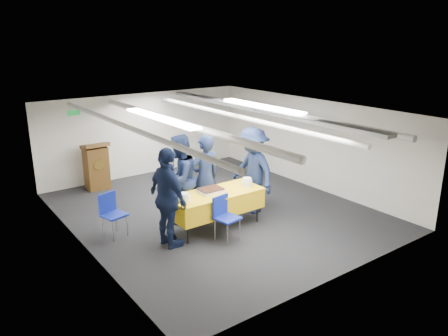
{
  "coord_description": "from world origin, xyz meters",
  "views": [
    {
      "loc": [
        -5.25,
        -7.54,
        3.82
      ],
      "look_at": [
        0.09,
        -0.2,
        1.05
      ],
      "focal_mm": 35.0,
      "sensor_mm": 36.0,
      "label": 1
    }
  ],
  "objects": [
    {
      "name": "ground",
      "position": [
        0.0,
        0.0,
        0.0
      ],
      "size": [
        7.0,
        7.0,
        0.0
      ],
      "primitive_type": "plane",
      "color": "black",
      "rests_on": "ground"
    },
    {
      "name": "chair_near",
      "position": [
        -0.67,
        -1.24,
        0.53
      ],
      "size": [
        0.49,
        0.49,
        0.87
      ],
      "color": "gray",
      "rests_on": "ground"
    },
    {
      "name": "plate_stack_left",
      "position": [
        -1.28,
        -0.78,
        0.85
      ],
      "size": [
        0.24,
        0.24,
        0.16
      ],
      "color": "white",
      "rests_on": "serving_table"
    },
    {
      "name": "chair_right",
      "position": [
        0.91,
        -0.13,
        0.53
      ],
      "size": [
        0.42,
        0.42,
        0.87
      ],
      "color": "gray",
      "rests_on": "ground"
    },
    {
      "name": "serving_table",
      "position": [
        -0.49,
        -0.73,
        0.56
      ],
      "size": [
        1.96,
        0.81,
        0.77
      ],
      "color": "black",
      "rests_on": "ground"
    },
    {
      "name": "room_shell",
      "position": [
        0.09,
        0.41,
        1.81
      ],
      "size": [
        6.0,
        7.0,
        2.3
      ],
      "color": "silver",
      "rests_on": "ground"
    },
    {
      "name": "podium",
      "position": [
        -1.6,
        3.05,
        0.61
      ],
      "size": [
        0.62,
        0.53,
        1.25
      ],
      "color": "brown",
      "rests_on": "ground"
    },
    {
      "name": "sailor_d",
      "position": [
        0.65,
        -0.49,
        0.97
      ],
      "size": [
        0.74,
        1.26,
        1.93
      ],
      "primitive_type": "imported",
      "rotation": [
        0.0,
        0.0,
        -1.59
      ],
      "color": "#0E1732",
      "rests_on": "ground"
    },
    {
      "name": "sailor_a",
      "position": [
        -0.42,
        -0.22,
        0.93
      ],
      "size": [
        0.69,
        0.46,
        1.87
      ],
      "primitive_type": "imported",
      "rotation": [
        0.0,
        0.0,
        3.13
      ],
      "color": "#0E1732",
      "rests_on": "ground"
    },
    {
      "name": "sheet_cake",
      "position": [
        -0.58,
        -0.66,
        0.81
      ],
      "size": [
        0.49,
        0.38,
        0.09
      ],
      "color": "white",
      "rests_on": "serving_table"
    },
    {
      "name": "sailor_c",
      "position": [
        -1.67,
        -0.88,
        0.96
      ],
      "size": [
        0.51,
        1.14,
        1.91
      ],
      "primitive_type": "imported",
      "rotation": [
        0.0,
        0.0,
        1.61
      ],
      "color": "#0E1732",
      "rests_on": "ground"
    },
    {
      "name": "sailor_b",
      "position": [
        -0.92,
        -0.01,
        0.95
      ],
      "size": [
        1.15,
        1.08,
        1.89
      ],
      "primitive_type": "imported",
      "rotation": [
        0.0,
        0.0,
        3.66
      ],
      "color": "#0E1732",
      "rests_on": "ground"
    },
    {
      "name": "chair_left",
      "position": [
        -2.37,
        0.19,
        0.53
      ],
      "size": [
        0.51,
        0.51,
        0.87
      ],
      "color": "gray",
      "rests_on": "ground"
    },
    {
      "name": "plate_stack_right",
      "position": [
        0.27,
        -0.78,
        0.85
      ],
      "size": [
        0.23,
        0.23,
        0.17
      ],
      "color": "white",
      "rests_on": "serving_table"
    }
  ]
}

